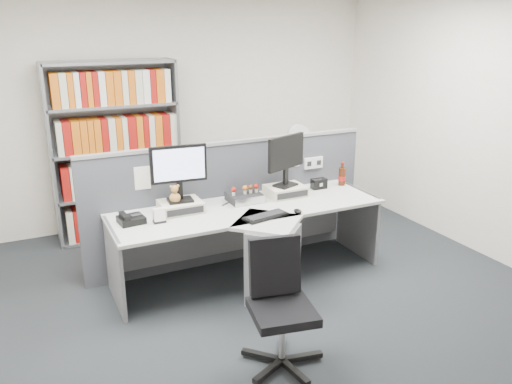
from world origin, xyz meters
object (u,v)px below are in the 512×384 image
desk (259,241)px  keyboard (266,216)px  office_chair (280,301)px  monitor_right (286,156)px  desk_phone (131,219)px  cola_bottle (342,176)px  desk_fan (298,140)px  shelving_unit (116,153)px  filing_cabinet (296,192)px  desktop_pc (244,197)px  desk_calendar (159,217)px  mouse (298,211)px  monitor_left (179,168)px  speaker (319,184)px

desk → keyboard: keyboard is taller
keyboard → office_chair: office_chair is taller
monitor_right → desk_phone: bearing=-176.6°
desk → cola_bottle: bearing=19.9°
cola_bottle → monitor_right: bearing=-176.0°
desk → desk_fan: bearing=49.4°
shelving_unit → office_chair: 3.03m
cola_bottle → filing_cabinet: cola_bottle is taller
desktop_pc → monitor_right: bearing=-1.3°
desk_calendar → cola_bottle: bearing=6.6°
mouse → desk_fan: size_ratio=0.20×
monitor_left → desk_fan: (1.82, 1.02, -0.11)m
desktop_pc → desk_calendar: 0.93m
monitor_right → office_chair: 1.82m
desk_calendar → filing_cabinet: bearing=30.2°
filing_cabinet → desk_fan: 0.67m
speaker → mouse: bearing=-135.8°
desk → desk_fan: desk_fan is taller
keyboard → filing_cabinet: size_ratio=0.62×
desk → filing_cabinet: bearing=49.4°
desktop_pc → mouse: 0.60m
shelving_unit → filing_cabinet: size_ratio=2.86×
desk → filing_cabinet: desk is taller
desk_phone → cola_bottle: cola_bottle is taller
monitor_left → office_chair: monitor_left is taller
keyboard → desk: bearing=104.6°
monitor_right → shelving_unit: size_ratio=0.26×
desk → desk_fan: (1.20, 1.40, 0.57)m
monitor_right → keyboard: size_ratio=1.18×
desktop_pc → desk_calendar: size_ratio=2.35×
speaker → office_chair: size_ratio=0.18×
desk_phone → cola_bottle: (2.30, 0.14, 0.06)m
filing_cabinet → monitor_left: bearing=-150.8°
mouse → cola_bottle: size_ratio=0.40×
desktop_pc → cola_bottle: size_ratio=1.21×
mouse → cola_bottle: (0.86, 0.56, 0.08)m
mouse → filing_cabinet: (0.86, 1.52, -0.39)m
desktop_pc → filing_cabinet: size_ratio=0.44×
keyboard → desk_fan: 1.92m
keyboard → mouse: bearing=-4.7°
keyboard → speaker: bearing=30.9°
desk_calendar → desk_fan: size_ratio=0.26×
shelving_unit → monitor_right: bearing=-46.6°
monitor_right → filing_cabinet: (0.72, 1.02, -0.78)m
monitor_left → office_chair: (0.25, -1.48, -0.64)m
desktop_pc → speaker: (0.88, 0.04, 0.01)m
monitor_right → cola_bottle: (0.72, 0.05, -0.31)m
desk → desk_calendar: 0.95m
cola_bottle → office_chair: 2.21m
mouse → speaker: (0.57, 0.56, 0.03)m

